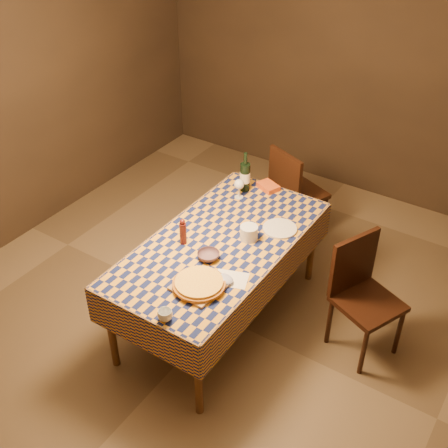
# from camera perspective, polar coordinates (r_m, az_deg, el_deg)

# --- Properties ---
(room) EXTENTS (5.00, 5.10, 2.70)m
(room) POSITION_cam_1_polar(r_m,az_deg,el_deg) (3.81, -0.42, 5.16)
(room) COLOR brown
(room) RESTS_ON ground
(dining_table) EXTENTS (0.94, 1.84, 0.77)m
(dining_table) POSITION_cam_1_polar(r_m,az_deg,el_deg) (4.18, -0.38, -2.64)
(dining_table) COLOR brown
(dining_table) RESTS_ON ground
(cutting_board) EXTENTS (0.33, 0.33, 0.02)m
(cutting_board) POSITION_cam_1_polar(r_m,az_deg,el_deg) (3.74, -2.54, -6.33)
(cutting_board) COLOR #A67D4E
(cutting_board) RESTS_ON dining_table
(pizza) EXTENTS (0.42, 0.42, 0.04)m
(pizza) POSITION_cam_1_polar(r_m,az_deg,el_deg) (3.72, -2.55, -6.03)
(pizza) COLOR #A25D1B
(pizza) RESTS_ON cutting_board
(pepper_mill) EXTENTS (0.06, 0.06, 0.21)m
(pepper_mill) POSITION_cam_1_polar(r_m,az_deg,el_deg) (4.07, -4.19, -0.82)
(pepper_mill) COLOR #4E1512
(pepper_mill) RESTS_ON dining_table
(bowl) EXTENTS (0.18, 0.18, 0.05)m
(bowl) POSITION_cam_1_polar(r_m,az_deg,el_deg) (3.96, -1.59, -3.24)
(bowl) COLOR #5B414C
(bowl) RESTS_ON dining_table
(wine_glass) EXTENTS (0.08, 0.08, 0.17)m
(wine_glass) POSITION_cam_1_polar(r_m,az_deg,el_deg) (4.56, 1.54, 3.99)
(wine_glass) COLOR silver
(wine_glass) RESTS_ON dining_table
(wine_bottle) EXTENTS (0.09, 0.09, 0.35)m
(wine_bottle) POSITION_cam_1_polar(r_m,az_deg,el_deg) (4.66, 2.15, 4.86)
(wine_bottle) COLOR black
(wine_bottle) RESTS_ON dining_table
(deli_tub) EXTENTS (0.17, 0.17, 0.11)m
(deli_tub) POSITION_cam_1_polar(r_m,az_deg,el_deg) (4.13, 2.54, -0.90)
(deli_tub) COLOR silver
(deli_tub) RESTS_ON dining_table
(takeout_container) EXTENTS (0.21, 0.18, 0.04)m
(takeout_container) POSITION_cam_1_polar(r_m,az_deg,el_deg) (4.74, 4.52, 3.82)
(takeout_container) COLOR #D0501B
(takeout_container) RESTS_ON dining_table
(white_plate) EXTENTS (0.26, 0.26, 0.02)m
(white_plate) POSITION_cam_1_polar(r_m,az_deg,el_deg) (4.27, 5.69, -0.47)
(white_plate) COLOR silver
(white_plate) RESTS_ON dining_table
(tumbler) EXTENTS (0.09, 0.09, 0.07)m
(tumbler) POSITION_cam_1_polar(r_m,az_deg,el_deg) (3.52, -6.01, -9.20)
(tumbler) COLOR silver
(tumbler) RESTS_ON dining_table
(flour_patch) EXTENTS (0.27, 0.23, 0.00)m
(flour_patch) POSITION_cam_1_polar(r_m,az_deg,el_deg) (3.80, 0.74, -5.61)
(flour_patch) COLOR white
(flour_patch) RESTS_ON dining_table
(flour_bag) EXTENTS (0.18, 0.16, 0.04)m
(flour_bag) POSITION_cam_1_polar(r_m,az_deg,el_deg) (3.77, -0.09, -5.62)
(flour_bag) COLOR #A5ACD4
(flour_bag) RESTS_ON dining_table
(chair_far) EXTENTS (0.55, 0.56, 0.93)m
(chair_far) POSITION_cam_1_polar(r_m,az_deg,el_deg) (5.24, 7.06, 3.50)
(chair_far) COLOR black
(chair_far) RESTS_ON ground
(chair_right) EXTENTS (0.56, 0.56, 0.93)m
(chair_right) POSITION_cam_1_polar(r_m,az_deg,el_deg) (4.22, 13.79, -6.49)
(chair_right) COLOR black
(chair_right) RESTS_ON ground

